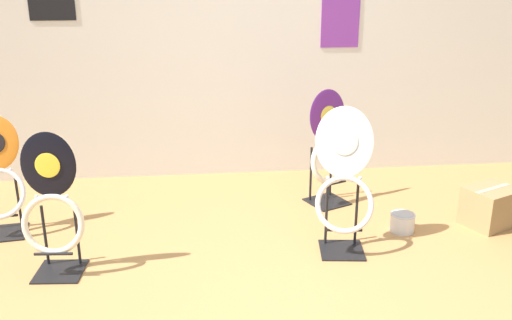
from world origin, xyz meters
TOP-DOWN VIEW (x-y plane):
  - ground_plane at (0.00, 0.00)m, footprint 14.00×14.00m
  - wall_back at (-0.00, 2.21)m, footprint 8.00×0.07m
  - toilet_seat_display_purple_note at (0.60, 1.44)m, footprint 0.39×0.37m
  - toilet_seat_display_white_plain at (0.52, 0.68)m, footprint 0.41×0.37m
  - toilet_seat_display_jazz_black at (-1.25, 0.55)m, footprint 0.38×0.30m
  - paint_can at (1.01, 0.88)m, footprint 0.17×0.17m
  - storage_box at (1.66, 0.92)m, footprint 0.43×0.40m

SIDE VIEW (x-z plane):
  - ground_plane at x=0.00m, z-range 0.00..0.00m
  - paint_can at x=1.01m, z-range 0.00..0.14m
  - storage_box at x=1.66m, z-range 0.00..0.28m
  - toilet_seat_display_jazz_black at x=-1.25m, z-range -0.03..0.86m
  - toilet_seat_display_purple_note at x=0.60m, z-range -0.02..0.87m
  - toilet_seat_display_white_plain at x=0.52m, z-range -0.02..0.91m
  - wall_back at x=0.00m, z-range 0.00..2.60m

